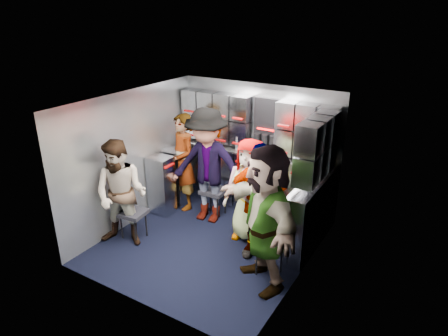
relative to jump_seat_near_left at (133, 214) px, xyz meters
The scene contains 29 objects.
floor 1.21m from the jump_seat_near_left, 23.76° to the left, with size 3.00×3.00×0.00m, color black.
wall_back 2.32m from the jump_seat_near_left, 61.85° to the left, with size 2.80×0.04×2.10m, color gray.
wall_left 0.88m from the jump_seat_near_left, 127.13° to the left, with size 0.04×3.00×2.10m, color gray.
wall_right 2.58m from the jump_seat_near_left, 10.68° to the left, with size 0.04×3.00×2.10m, color gray.
ceiling 2.06m from the jump_seat_near_left, 23.76° to the left, with size 2.80×3.00×0.02m, color silver.
cart_bank_back 2.05m from the jump_seat_near_left, 59.07° to the left, with size 2.68×0.38×0.99m, color #959AA4.
cart_bank_left 1.04m from the jump_seat_near_left, 97.80° to the left, with size 0.38×0.76×0.99m, color #959AA4.
counter 2.14m from the jump_seat_near_left, 59.07° to the left, with size 2.68×0.42×0.03m, color #AEB0B5.
locker_bank_back 2.37m from the jump_seat_near_left, 59.91° to the left, with size 2.68×0.28×0.82m, color #959AA4.
locker_bank_right 2.80m from the jump_seat_near_left, 26.81° to the left, with size 0.28×1.00×0.82m, color #959AA4.
right_cabinet 2.54m from the jump_seat_near_left, 24.79° to the left, with size 0.28×1.20×1.00m, color #959AA4.
coffee_niche 2.49m from the jump_seat_near_left, 56.70° to the left, with size 0.46×0.16×0.84m, color black, non-canonical shape.
red_latch_strip 1.94m from the jump_seat_near_left, 55.92° to the left, with size 2.60×0.02×0.03m, color #9B0909.
jump_seat_near_left is the anchor object (origin of this frame).
jump_seat_mid_left 1.37m from the jump_seat_near_left, 62.29° to the left, with size 0.41×0.39×0.46m.
jump_seat_center 1.81m from the jump_seat_near_left, 36.69° to the left, with size 0.43×0.41×0.45m.
jump_seat_mid_right 1.91m from the jump_seat_near_left, 22.85° to the left, with size 0.46×0.45×0.42m.
jump_seat_near_right 2.11m from the jump_seat_near_left, ahead, with size 0.41×0.40×0.40m.
attendant_standing 1.27m from the jump_seat_near_left, 87.82° to the left, with size 0.60×0.39×1.64m, color black.
attendant_arc_a 0.44m from the jump_seat_near_left, 90.00° to the right, with size 0.77×0.60×1.57m, color black.
attendant_arc_b 1.33m from the jump_seat_near_left, 58.35° to the left, with size 1.19×0.68×1.84m, color black.
attendant_arc_c 1.75m from the jump_seat_near_left, 31.85° to the left, with size 0.75×0.49×1.54m, color black.
attendant_arc_d 1.90m from the jump_seat_near_left, 17.71° to the left, with size 0.96×0.40×1.64m, color black.
attendant_arc_e 2.16m from the jump_seat_near_left, ahead, with size 1.69×0.54×1.82m, color black.
bottle_left 1.88m from the jump_seat_near_left, 80.84° to the left, with size 0.07×0.07×0.22m, color white.
bottle_mid 2.03m from the jump_seat_near_left, 64.85° to the left, with size 0.07×0.07×0.22m, color white.
bottle_right 2.62m from the jump_seat_near_left, 42.80° to the left, with size 0.07×0.07×0.24m, color white.
cup_left 1.86m from the jump_seat_near_left, 78.48° to the left, with size 0.09×0.09×0.10m, color beige.
cup_right 2.42m from the jump_seat_near_left, 46.70° to the left, with size 0.07×0.07×0.09m, color beige.
Camera 1 is at (2.77, -4.19, 3.24)m, focal length 32.00 mm.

